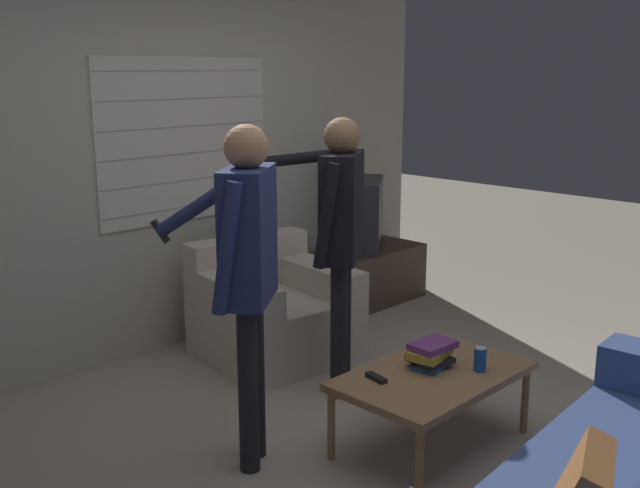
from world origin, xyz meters
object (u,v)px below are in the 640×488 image
Objects in this scene: book_stack at (431,354)px; spare_remote at (376,378)px; armchair_beige at (271,311)px; person_left_standing at (246,256)px; coffee_table at (433,379)px; tv at (368,214)px; person_right_standing at (339,222)px; soda_can at (480,359)px.

spare_remote is (-0.33, 0.09, -0.06)m from book_stack.
spare_remote is at bearing 164.36° from book_stack.
armchair_beige is 1.62m from person_left_standing.
book_stack is 1.97× the size of spare_remote.
person_left_standing is at bearing 51.60° from armchair_beige.
person_left_standing reaches higher than book_stack.
person_left_standing is 0.90m from spare_remote.
spare_remote is at bearing -76.18° from person_left_standing.
person_left_standing reaches higher than coffee_table.
armchair_beige is 1.59× the size of tv.
armchair_beige is at bearing 47.88° from person_right_standing.
person_left_standing is at bearing 162.23° from person_right_standing.
person_right_standing is 13.16× the size of soda_can.
coffee_table is 7.51× the size of spare_remote.
person_right_standing is 12.29× the size of spare_remote.
soda_can reaches higher than spare_remote.
coffee_table is 2.50m from tv.
tv is 5.05× the size of soda_can.
person_left_standing is at bearing -8.58° from tv.
tv reaches higher than book_stack.
coffee_table is 0.26m from soda_can.
coffee_table is at bearing -134.72° from person_right_standing.
tv reaches higher than spare_remote.
spare_remote reaches higher than coffee_table.
coffee_table is (-0.26, -1.54, 0.06)m from armchair_beige.
book_stack is at bearing -68.07° from person_left_standing.
person_left_standing is (-2.40, -1.32, 0.32)m from tv.
tv is (1.63, 1.86, 0.38)m from coffee_table.
person_left_standing reaches higher than tv.
person_right_standing is (-0.11, -0.73, 0.74)m from armchair_beige.
armchair_beige is 1.04m from person_right_standing.
armchair_beige is at bearing 6.63° from person_left_standing.
tv is at bearing 48.74° from coffee_table.
person_left_standing is at bearing 150.79° from spare_remote.
soda_can is at bearing -40.37° from coffee_table.
book_stack reaches higher than coffee_table.
tv is at bearing 51.63° from spare_remote.
coffee_table is 3.81× the size of book_stack.
book_stack is 0.25m from soda_can.
coffee_table is at bearing 139.63° from soda_can.
soda_can is (-1.45, -2.02, -0.28)m from tv.
coffee_table is 0.13m from book_stack.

